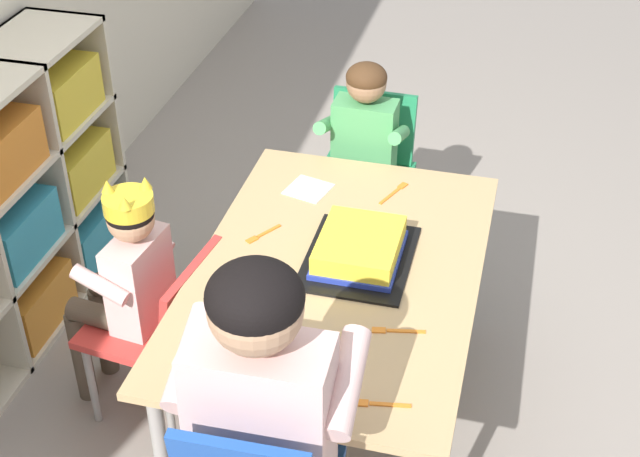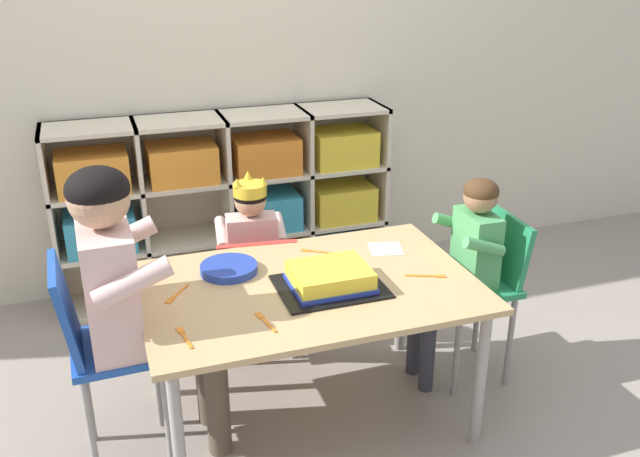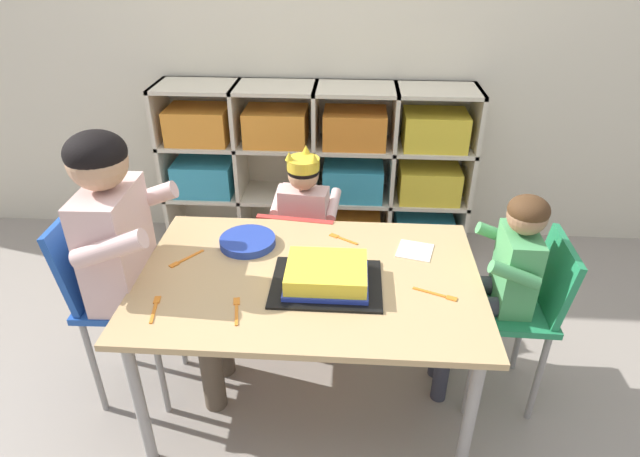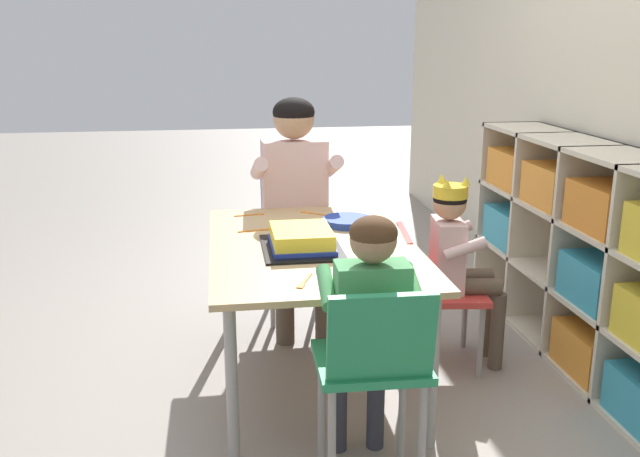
{
  "view_description": "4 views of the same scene",
  "coord_description": "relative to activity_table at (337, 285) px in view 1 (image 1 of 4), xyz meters",
  "views": [
    {
      "loc": [
        -1.92,
        -0.44,
        2.09
      ],
      "look_at": [
        0.06,
        0.06,
        0.66
      ],
      "focal_mm": 50.72,
      "sensor_mm": 36.0,
      "label": 1
    },
    {
      "loc": [
        -0.66,
        -2.06,
        1.7
      ],
      "look_at": [
        0.06,
        0.04,
        0.76
      ],
      "focal_mm": 38.77,
      "sensor_mm": 36.0,
      "label": 2
    },
    {
      "loc": [
        0.14,
        -1.48,
        1.62
      ],
      "look_at": [
        0.04,
        0.0,
        0.76
      ],
      "focal_mm": 29.67,
      "sensor_mm": 36.0,
      "label": 3
    },
    {
      "loc": [
        2.51,
        -0.34,
        1.33
      ],
      "look_at": [
        -0.05,
        0.04,
        0.62
      ],
      "focal_mm": 38.72,
      "sensor_mm": 36.0,
      "label": 4
    }
  ],
  "objects": [
    {
      "name": "child_with_crown",
      "position": [
        -0.07,
        0.61,
        -0.02
      ],
      "size": [
        0.31,
        0.32,
        0.8
      ],
      "rotation": [
        0.0,
        0.0,
        3.02
      ],
      "color": "beige",
      "rests_on": "ground"
    },
    {
      "name": "fork_by_napkin",
      "position": [
        -0.45,
        0.07,
        0.05
      ],
      "size": [
        0.1,
        0.12,
        0.0
      ],
      "rotation": [
        0.0,
        0.0,
        0.91
      ],
      "color": "orange",
      "rests_on": "activity_table"
    },
    {
      "name": "paper_plate_stack",
      "position": [
        -0.25,
        0.18,
        0.07
      ],
      "size": [
        0.21,
        0.21,
        0.03
      ],
      "primitive_type": "cylinder",
      "color": "#233DA3",
      "rests_on": "activity_table"
    },
    {
      "name": "fork_near_child_seat",
      "position": [
        -0.47,
        -0.21,
        0.05
      ],
      "size": [
        0.04,
        0.13,
        0.0
      ],
      "rotation": [
        0.0,
        0.0,
        4.87
      ],
      "color": "orange",
      "rests_on": "activity_table"
    },
    {
      "name": "paper_napkin_square",
      "position": [
        0.38,
        0.18,
        0.05
      ],
      "size": [
        0.15,
        0.15,
        0.0
      ],
      "primitive_type": "cube",
      "rotation": [
        0.0,
        0.0,
        -0.25
      ],
      "color": "white",
      "rests_on": "activity_table"
    },
    {
      "name": "fork_beside_plate_stack",
      "position": [
        0.43,
        -0.08,
        0.05
      ],
      "size": [
        0.14,
        0.07,
        0.0
      ],
      "rotation": [
        0.0,
        0.0,
        2.75
      ],
      "color": "orange",
      "rests_on": "activity_table"
    },
    {
      "name": "birthday_cake_on_tray",
      "position": [
        0.06,
        -0.05,
        0.09
      ],
      "size": [
        0.37,
        0.29,
        0.08
      ],
      "color": "black",
      "rests_on": "activity_table"
    },
    {
      "name": "classroom_chair_guest_side",
      "position": [
        0.76,
        0.07,
        -0.09
      ],
      "size": [
        0.32,
        0.33,
        0.69
      ],
      "rotation": [
        0.0,
        0.0,
        -1.6
      ],
      "color": "#238451",
      "rests_on": "ground"
    },
    {
      "name": "classroom_chair_blue",
      "position": [
        -0.08,
        0.5,
        -0.17
      ],
      "size": [
        0.39,
        0.38,
        0.58
      ],
      "rotation": [
        0.0,
        0.0,
        3.02
      ],
      "color": "red",
      "rests_on": "ground"
    },
    {
      "name": "ground",
      "position": [
        0.0,
        0.0,
        -0.52
      ],
      "size": [
        16.0,
        16.0,
        0.0
      ],
      "primitive_type": "plane",
      "color": "gray"
    },
    {
      "name": "guest_at_table_side",
      "position": [
        0.66,
        0.08,
        0.04
      ],
      "size": [
        0.31,
        0.3,
        0.86
      ],
      "rotation": [
        0.0,
        0.0,
        -1.6
      ],
      "color": "#4C9E5B",
      "rests_on": "ground"
    },
    {
      "name": "activity_table",
      "position": [
        0.0,
        0.0,
        0.0
      ],
      "size": [
        1.17,
        0.78,
        0.57
      ],
      "color": "tan",
      "rests_on": "ground"
    },
    {
      "name": "fork_at_table_front_edge",
      "position": [
        0.1,
        0.25,
        0.05
      ],
      "size": [
        0.11,
        0.08,
        0.0
      ],
      "rotation": [
        0.0,
        0.0,
        5.72
      ],
      "color": "orange",
      "rests_on": "activity_table"
    },
    {
      "name": "adult_helper_seated",
      "position": [
        -0.6,
        0.01,
        0.15
      ],
      "size": [
        0.44,
        0.41,
        1.07
      ],
      "rotation": [
        0.0,
        0.0,
        1.6
      ],
      "color": "beige",
      "rests_on": "ground"
    },
    {
      "name": "fork_scattered_mid_table",
      "position": [
        -0.21,
        -0.2,
        0.05
      ],
      "size": [
        0.04,
        0.14,
        0.0
      ],
      "rotation": [
        0.0,
        0.0,
        4.91
      ],
      "color": "orange",
      "rests_on": "activity_table"
    }
  ]
}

